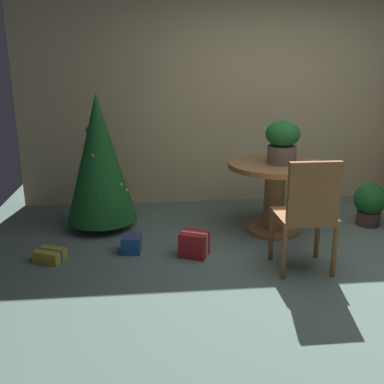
% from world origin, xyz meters
% --- Properties ---
extents(ground_plane, '(6.60, 6.60, 0.00)m').
position_xyz_m(ground_plane, '(0.00, 0.00, 0.00)').
color(ground_plane, slate).
extents(back_wall_panel, '(6.00, 0.10, 2.60)m').
position_xyz_m(back_wall_panel, '(0.00, 2.20, 1.30)').
color(back_wall_panel, beige).
rests_on(back_wall_panel, ground_plane).
extents(round_dining_table, '(0.96, 0.96, 0.74)m').
position_xyz_m(round_dining_table, '(-0.19, 1.03, 0.50)').
color(round_dining_table, '#9E6B3D').
rests_on(round_dining_table, ground_plane).
extents(flower_vase, '(0.34, 0.34, 0.43)m').
position_xyz_m(flower_vase, '(-0.15, 0.99, 0.97)').
color(flower_vase, '#665B51').
rests_on(flower_vase, round_dining_table).
extents(wooden_chair_near, '(0.47, 0.42, 0.98)m').
position_xyz_m(wooden_chair_near, '(-0.19, 0.08, 0.55)').
color(wooden_chair_near, brown).
rests_on(wooden_chair_near, ground_plane).
extents(holiday_tree, '(0.73, 0.73, 1.42)m').
position_xyz_m(holiday_tree, '(-1.98, 1.32, 0.75)').
color(holiday_tree, brown).
rests_on(holiday_tree, ground_plane).
extents(gift_box_gold, '(0.30, 0.27, 0.11)m').
position_xyz_m(gift_box_gold, '(-2.38, 0.52, 0.05)').
color(gift_box_gold, gold).
rests_on(gift_box_gold, ground_plane).
extents(gift_box_blue, '(0.19, 0.20, 0.16)m').
position_xyz_m(gift_box_blue, '(-1.65, 0.64, 0.08)').
color(gift_box_blue, '#1E569E').
rests_on(gift_box_blue, ground_plane).
extents(gift_box_red, '(0.30, 0.29, 0.23)m').
position_xyz_m(gift_box_red, '(-1.08, 0.50, 0.11)').
color(gift_box_red, red).
rests_on(gift_box_red, ground_plane).
extents(potted_plant, '(0.34, 0.34, 0.46)m').
position_xyz_m(potted_plant, '(0.89, 1.10, 0.25)').
color(potted_plant, '#4C382D').
rests_on(potted_plant, ground_plane).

